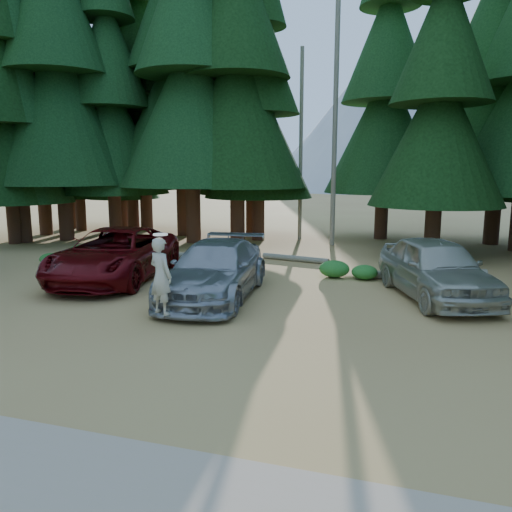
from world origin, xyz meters
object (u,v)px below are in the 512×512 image
object	(u,v)px
red_pickup	(115,254)
log_right	(426,274)
frisbee_player	(161,276)
log_left	(185,256)
silver_minivan_center	(215,270)
log_mid	(295,258)
silver_minivan_right	(436,268)

from	to	relation	value
red_pickup	log_right	distance (m)	10.94
frisbee_player	log_left	size ratio (longest dim) A/B	0.49
silver_minivan_center	log_left	size ratio (longest dim) A/B	1.40
log_right	log_left	bearing A→B (deg)	153.74
log_right	silver_minivan_center	bearing A→B (deg)	-163.72
log_mid	log_left	bearing A→B (deg)	-156.69
log_right	red_pickup	bearing A→B (deg)	177.28
frisbee_player	log_left	xyz separation A→B (m)	(-3.29, 8.35, -1.08)
silver_minivan_right	log_right	bearing A→B (deg)	72.83
red_pickup	log_mid	bearing A→B (deg)	35.68
silver_minivan_right	log_left	size ratio (longest dim) A/B	1.30
silver_minivan_center	log_right	world-z (taller)	silver_minivan_center
red_pickup	silver_minivan_right	size ratio (longest dim) A/B	1.20
silver_minivan_right	frisbee_player	bearing A→B (deg)	-165.54
silver_minivan_right	frisbee_player	distance (m)	8.11
silver_minivan_right	silver_minivan_center	bearing A→B (deg)	175.86
silver_minivan_right	log_right	size ratio (longest dim) A/B	1.21
silver_minivan_right	red_pickup	bearing A→B (deg)	162.74
frisbee_player	log_right	xyz separation A→B (m)	(6.44, 7.49, -1.08)
silver_minivan_center	log_mid	size ratio (longest dim) A/B	1.94
log_left	log_mid	world-z (taller)	log_left
red_pickup	log_right	bearing A→B (deg)	9.12
log_left	silver_minivan_center	bearing A→B (deg)	-87.71
log_left	red_pickup	bearing A→B (deg)	-128.77
log_left	log_mid	size ratio (longest dim) A/B	1.38
log_mid	log_right	xyz separation A→B (m)	(5.13, -1.76, 0.02)
log_mid	silver_minivan_right	bearing A→B (deg)	-28.67
log_right	frisbee_player	bearing A→B (deg)	-151.92
log_mid	frisbee_player	bearing A→B (deg)	-85.88
silver_minivan_center	silver_minivan_right	xyz separation A→B (m)	(6.31, 1.88, 0.07)
silver_minivan_right	log_left	bearing A→B (deg)	138.89
red_pickup	silver_minivan_center	world-z (taller)	red_pickup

